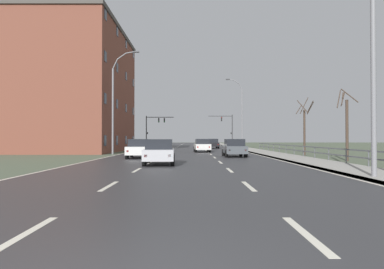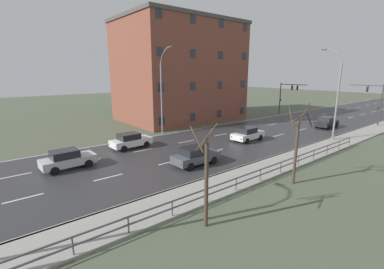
{
  "view_description": "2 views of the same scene",
  "coord_description": "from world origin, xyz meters",
  "views": [
    {
      "loc": [
        0.44,
        -3.37,
        1.61
      ],
      "look_at": [
        0.5,
        58.84,
        2.39
      ],
      "focal_mm": 30.1,
      "sensor_mm": 36.0,
      "label": 1
    },
    {
      "loc": [
        20.48,
        11.6,
        7.57
      ],
      "look_at": [
        0.0,
        27.96,
        1.42
      ],
      "focal_mm": 24.75,
      "sensor_mm": 36.0,
      "label": 2
    }
  ],
  "objects": [
    {
      "name": "street_lamp_foreground",
      "position": [
        7.41,
        9.26,
        5.21
      ],
      "size": [
        2.76,
        0.24,
        10.71
      ],
      "color": "slate",
      "rests_on": "ground"
    },
    {
      "name": "street_lamp_left_bank",
      "position": [
        -7.41,
        29.2,
        5.13
      ],
      "size": [
        2.76,
        0.24,
        10.54
      ],
      "color": "slate",
      "rests_on": "ground"
    },
    {
      "name": "traffic_signal_left",
      "position": [
        -6.61,
        55.26,
        3.98
      ],
      "size": [
        5.14,
        0.36,
        5.76
      ],
      "color": "#38383A",
      "rests_on": "ground"
    },
    {
      "name": "car_mid_centre",
      "position": [
        4.16,
        24.99,
        0.8
      ],
      "size": [
        1.88,
        4.12,
        1.57
      ],
      "rotation": [
        0.0,
        0.0,
        0.01
      ],
      "color": "#474C51",
      "rests_on": "ground"
    },
    {
      "name": "car_near_right",
      "position": [
        -3.89,
        23.02,
        0.8
      ],
      "size": [
        1.99,
        4.18,
        1.57
      ],
      "rotation": [
        0.0,
        0.0,
        0.05
      ],
      "color": "silver",
      "rests_on": "ground"
    },
    {
      "name": "brick_building",
      "position": [
        -15.23,
        37.53,
        7.77
      ],
      "size": [
        13.68,
        18.42,
        15.53
      ],
      "color": "brown",
      "rests_on": "ground"
    },
    {
      "name": "car_near_left",
      "position": [
        1.64,
        34.71,
        0.8
      ],
      "size": [
        2.01,
        4.19,
        1.57
      ],
      "rotation": [
        0.0,
        0.0,
        0.05
      ],
      "color": "silver",
      "rests_on": "ground"
    },
    {
      "name": "road_asphalt_strip",
      "position": [
        0.0,
        60.0,
        0.01
      ],
      "size": [
        14.0,
        120.0,
        0.03
      ],
      "color": "#303033",
      "rests_on": "ground"
    },
    {
      "name": "traffic_signal_right",
      "position": [
        7.13,
        56.08,
        3.92
      ],
      "size": [
        4.48,
        0.36,
        6.02
      ],
      "color": "#38383A",
      "rests_on": "ground"
    },
    {
      "name": "car_far_right",
      "position": [
        -1.56,
        16.4,
        0.8
      ],
      "size": [
        2.0,
        4.18,
        1.57
      ],
      "rotation": [
        0.0,
        0.0,
        0.05
      ],
      "color": "#B7B7BC",
      "rests_on": "ground"
    },
    {
      "name": "bare_tree_near",
      "position": [
        11.52,
        19.64,
        2.51
      ],
      "size": [
        1.28,
        1.49,
        5.21
      ],
      "color": "#423328",
      "rests_on": "ground"
    },
    {
      "name": "street_lamp_midground",
      "position": [
        7.45,
        42.49,
        4.99
      ],
      "size": [
        2.42,
        0.24,
        10.18
      ],
      "color": "slate",
      "rests_on": "ground"
    },
    {
      "name": "car_far_left",
      "position": [
        3.81,
        49.12,
        0.8
      ],
      "size": [
        1.98,
        4.18,
        1.57
      ],
      "rotation": [
        0.0,
        0.0,
        0.05
      ],
      "color": "black",
      "rests_on": "ground"
    },
    {
      "name": "sidewalk_right",
      "position": [
        8.43,
        60.0,
        0.06
      ],
      "size": [
        3.0,
        120.0,
        0.12
      ],
      "color": "gray",
      "rests_on": "ground"
    },
    {
      "name": "bare_tree_mid",
      "position": [
        11.43,
        27.95,
        2.67
      ],
      "size": [
        1.56,
        1.68,
        5.67
      ],
      "color": "#423328",
      "rests_on": "ground"
    },
    {
      "name": "ground_plane",
      "position": [
        0.0,
        48.0,
        -0.06
      ],
      "size": [
        160.0,
        160.0,
        0.12
      ],
      "color": "#4C5642"
    },
    {
      "name": "guardrail",
      "position": [
        9.85,
        22.49,
        0.71
      ],
      "size": [
        0.07,
        37.58,
        1.0
      ],
      "color": "#515459",
      "rests_on": "ground"
    }
  ]
}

